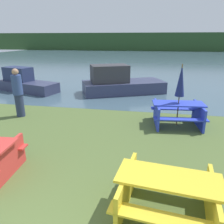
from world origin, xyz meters
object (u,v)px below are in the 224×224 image
at_px(picnic_table_blue, 178,112).
at_px(boat_second, 25,83).
at_px(boat, 119,83).
at_px(person, 18,93).
at_px(picnic_table_yellow, 167,192).
at_px(umbrella_navy, 181,81).

relative_size(picnic_table_blue, boat_second, 0.47).
xyz_separation_m(picnic_table_blue, boat_second, (-7.90, 3.72, 0.00)).
bearing_deg(boat, person, -149.30).
distance_m(picnic_table_yellow, boat_second, 10.80).
bearing_deg(picnic_table_blue, person, -178.46).
distance_m(picnic_table_blue, boat_second, 8.73).
distance_m(boat, boat_second, 5.28).
height_order(picnic_table_yellow, person, person).
height_order(picnic_table_yellow, boat, boat).
distance_m(umbrella_navy, person, 5.82).
height_order(picnic_table_blue, boat, boat).
relative_size(picnic_table_yellow, person, 1.00).
height_order(umbrella_navy, person, umbrella_navy).
xyz_separation_m(boat, person, (-3.14, -4.38, 0.36)).
height_order(boat_second, person, person).
distance_m(picnic_table_yellow, boat, 8.69).
relative_size(boat, person, 2.58).
bearing_deg(person, boat, 54.38).
bearing_deg(umbrella_navy, boat, 121.96).
distance_m(picnic_table_yellow, picnic_table_blue, 4.25).
height_order(boat, person, person).
height_order(picnic_table_blue, boat_second, boat_second).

